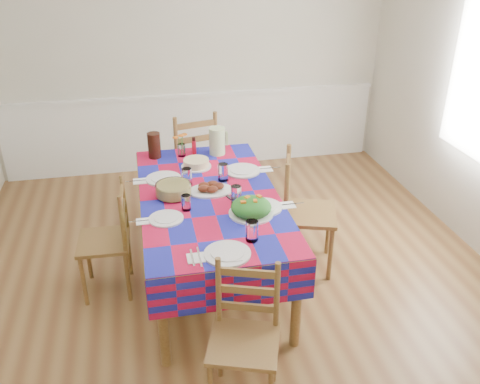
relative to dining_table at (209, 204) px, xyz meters
name	(u,v)px	position (x,y,z in m)	size (l,w,h in m)	color
room	(234,132)	(0.17, -0.19, 0.66)	(4.58, 5.08, 2.78)	brown
wainscot	(195,128)	(0.17, 2.29, -0.20)	(4.41, 0.06, 0.92)	white
dining_table	(209,204)	(0.00, 0.00, 0.00)	(1.07, 1.99, 0.77)	brown
setting_near_head	(235,245)	(0.05, -0.79, 0.12)	(0.49, 0.33, 0.14)	silver
setting_left_near	(173,213)	(-0.30, -0.27, 0.11)	(0.45, 0.27, 0.12)	silver
setting_left_far	(171,178)	(-0.27, 0.30, 0.12)	(0.53, 0.31, 0.14)	silver
setting_right_near	(254,202)	(0.30, -0.25, 0.12)	(0.53, 0.31, 0.14)	silver
setting_right_far	(236,171)	(0.28, 0.32, 0.12)	(0.57, 0.33, 0.15)	silver
meat_platter	(210,188)	(0.02, 0.05, 0.11)	(0.35, 0.25, 0.07)	silver
salad_platter	(251,208)	(0.25, -0.36, 0.14)	(0.33, 0.33, 0.14)	silver
pasta_bowl	(173,190)	(-0.27, 0.04, 0.14)	(0.28, 0.28, 0.10)	white
cake	(196,163)	(-0.03, 0.54, 0.12)	(0.26, 0.26, 0.07)	silver
serving_utensils	(233,197)	(0.18, -0.08, 0.09)	(0.16, 0.35, 0.01)	black
flower_vase	(181,147)	(-0.13, 0.81, 0.18)	(0.14, 0.11, 0.22)	white
hot_sauce	(194,146)	(-0.01, 0.83, 0.17)	(0.04, 0.04, 0.16)	red
green_pitcher	(217,141)	(0.20, 0.80, 0.21)	(0.15, 0.15, 0.25)	#B6D495
tea_pitcher	(154,145)	(-0.37, 0.83, 0.20)	(0.12, 0.12, 0.23)	black
name_card	(236,261)	(0.03, -0.93, 0.10)	(0.09, 0.03, 0.02)	silver
chair_near	(245,338)	(0.01, -1.26, -0.23)	(0.51, 0.50, 0.92)	brown
chair_far	(192,161)	(0.01, 1.25, -0.17)	(0.55, 0.54, 1.06)	brown
chair_left	(109,241)	(-0.79, 0.00, -0.23)	(0.41, 0.42, 0.93)	brown
chair_right	(304,213)	(0.79, 0.01, -0.18)	(0.56, 0.57, 1.03)	brown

